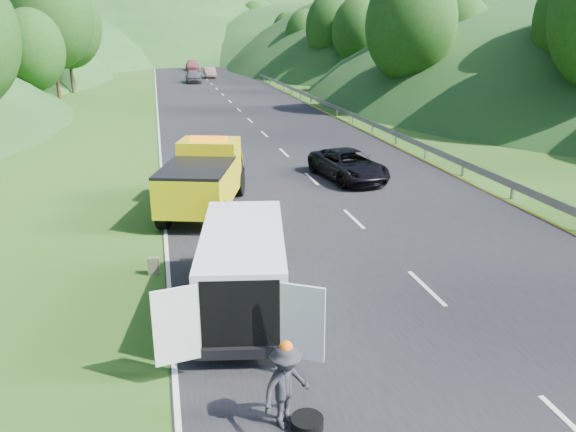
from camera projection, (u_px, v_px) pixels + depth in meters
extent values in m
plane|color=#38661E|center=(303.00, 270.00, 16.63)|extent=(320.00, 320.00, 0.00)
cube|color=black|center=(230.00, 101.00, 54.20)|extent=(14.00, 200.00, 0.02)
cube|color=gray|center=(277.00, 87.00, 67.30)|extent=(0.06, 140.00, 1.52)
cylinder|color=black|center=(192.00, 183.00, 23.90)|extent=(0.67, 1.13, 1.07)
cylinder|color=black|center=(239.00, 183.00, 23.76)|extent=(0.67, 1.13, 1.07)
cylinder|color=black|center=(164.00, 214.00, 19.86)|extent=(0.67, 1.13, 1.07)
cylinder|color=black|center=(220.00, 215.00, 19.73)|extent=(0.67, 1.13, 1.07)
cube|color=yellow|center=(210.00, 165.00, 22.65)|extent=(2.70, 2.30, 2.03)
cube|color=yellow|center=(197.00, 187.00, 20.46)|extent=(3.31, 4.16, 1.39)
cube|color=black|center=(196.00, 167.00, 20.22)|extent=(3.31, 4.16, 0.11)
cube|color=black|center=(216.00, 171.00, 24.05)|extent=(2.42, 1.85, 0.75)
cube|color=black|center=(219.00, 172.00, 24.72)|extent=(2.21, 0.86, 0.53)
cube|color=yellow|center=(217.00, 153.00, 24.18)|extent=(2.29, 1.43, 1.17)
cube|color=orange|center=(209.00, 138.00, 22.31)|extent=(1.51, 0.69, 0.17)
cube|color=black|center=(213.00, 152.00, 23.24)|extent=(1.97, 0.67, 0.96)
cylinder|color=black|center=(215.00, 271.00, 15.58)|extent=(0.42, 0.80, 0.76)
cylinder|color=black|center=(276.00, 270.00, 15.66)|extent=(0.42, 0.80, 0.76)
cylinder|color=black|center=(204.00, 331.00, 12.51)|extent=(0.42, 0.80, 0.76)
cylinder|color=black|center=(281.00, 329.00, 12.59)|extent=(0.42, 0.80, 0.76)
cube|color=silver|center=(243.00, 266.00, 13.71)|extent=(2.79, 5.23, 1.76)
cube|color=silver|center=(246.00, 241.00, 16.31)|extent=(2.03, 1.18, 0.95)
cube|color=black|center=(245.00, 219.00, 15.89)|extent=(1.79, 0.63, 0.79)
cube|color=black|center=(240.00, 314.00, 11.41)|extent=(1.61, 0.38, 1.53)
cube|color=silver|center=(176.00, 326.00, 10.94)|extent=(0.90, 0.21, 1.62)
cube|color=silver|center=(303.00, 323.00, 11.06)|extent=(0.81, 0.50, 1.62)
cube|color=black|center=(241.00, 353.00, 11.59)|extent=(1.90, 0.47, 0.24)
imported|color=silver|center=(214.00, 273.00, 16.36)|extent=(0.64, 0.77, 1.83)
imported|color=tan|center=(218.00, 271.00, 16.54)|extent=(0.60, 0.57, 0.97)
imported|color=black|center=(286.00, 425.00, 10.12)|extent=(1.21, 1.06, 1.62)
cube|color=#5D5E46|center=(154.00, 266.00, 16.21)|extent=(0.34, 0.21, 0.52)
cylinder|color=black|center=(307.00, 428.00, 10.04)|extent=(0.59, 0.59, 0.20)
imported|color=black|center=(348.00, 179.00, 26.47)|extent=(3.02, 5.21, 1.37)
imported|color=#444347|center=(194.00, 83.00, 72.49)|extent=(1.88, 4.68, 1.59)
imported|color=#7A5251|center=(210.00, 78.00, 79.55)|extent=(1.53, 4.38, 1.44)
imported|color=#93494C|center=(193.00, 70.00, 93.32)|extent=(2.15, 5.28, 1.53)
imported|color=#5D3651|center=(183.00, 64.00, 110.08)|extent=(1.88, 4.68, 1.59)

